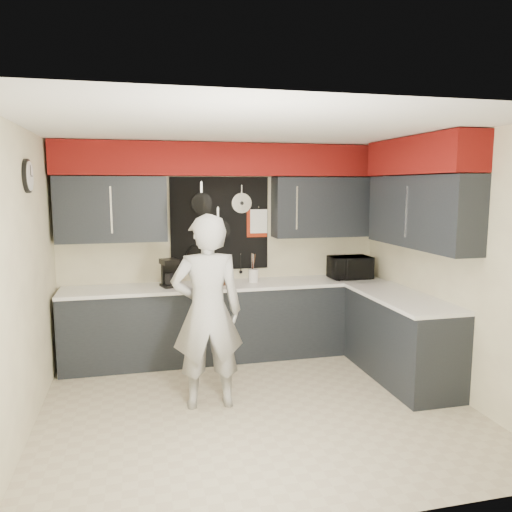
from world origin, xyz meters
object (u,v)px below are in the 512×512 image
object	(u,v)px
knife_block	(225,275)
coffee_maker	(169,272)
microwave	(350,267)
person	(207,312)
utensil_crock	(253,276)

from	to	relation	value
knife_block	coffee_maker	bearing A→B (deg)	165.99
microwave	person	world-z (taller)	person
utensil_crock	microwave	bearing A→B (deg)	-2.58
utensil_crock	coffee_maker	world-z (taller)	coffee_maker
person	knife_block	bearing A→B (deg)	-105.07
utensil_crock	person	bearing A→B (deg)	-119.61
microwave	knife_block	world-z (taller)	microwave
coffee_maker	utensil_crock	bearing A→B (deg)	-13.93
utensil_crock	coffee_maker	xyz separation A→B (m)	(-1.02, -0.03, 0.09)
knife_block	coffee_maker	world-z (taller)	coffee_maker
microwave	knife_block	distance (m)	1.62
knife_block	utensil_crock	distance (m)	0.38
knife_block	person	size ratio (longest dim) A/B	0.12
microwave	coffee_maker	bearing A→B (deg)	178.65
coffee_maker	microwave	bearing A→B (deg)	-16.39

